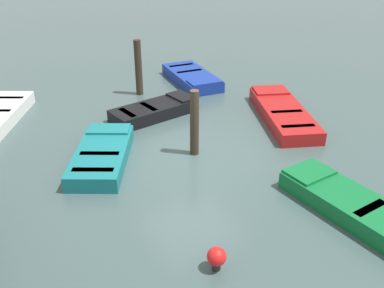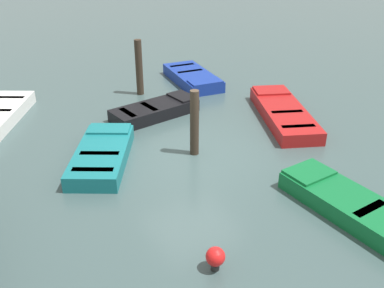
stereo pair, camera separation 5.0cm
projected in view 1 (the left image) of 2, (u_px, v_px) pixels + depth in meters
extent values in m
plane|color=#384C4C|center=(192.00, 155.00, 11.79)|extent=(80.00, 80.00, 0.00)
cube|color=#0F602D|center=(358.00, 209.00, 9.27)|extent=(3.64, 1.31, 0.40)
cube|color=orange|center=(359.00, 204.00, 9.21)|extent=(3.09, 1.03, 0.04)
cube|color=#0F602D|center=(310.00, 172.00, 10.20)|extent=(0.83, 1.07, 0.06)
cube|color=#B06E1E|center=(370.00, 208.00, 8.99)|extent=(0.24, 0.91, 0.04)
cube|color=#14666B|center=(102.00, 156.00, 11.36)|extent=(3.19, 2.65, 0.40)
cube|color=beige|center=(101.00, 151.00, 11.29)|extent=(2.67, 2.18, 0.04)
cube|color=#14666B|center=(109.00, 129.00, 12.27)|extent=(1.16, 1.33, 0.06)
cube|color=#9B9789|center=(99.00, 154.00, 11.08)|extent=(0.70, 0.96, 0.04)
cube|color=#9B9789|center=(93.00, 170.00, 10.35)|extent=(0.70, 0.96, 0.04)
cube|color=navy|center=(192.00, 78.00, 16.96)|extent=(3.24, 1.73, 0.40)
cube|color=silver|center=(192.00, 74.00, 16.89)|extent=(2.74, 1.38, 0.04)
cube|color=navy|center=(205.00, 81.00, 15.87)|extent=(0.84, 1.27, 0.06)
cube|color=#A4A49F|center=(189.00, 71.00, 17.06)|extent=(0.34, 1.05, 0.04)
cube|color=#A4A49F|center=(181.00, 66.00, 17.75)|extent=(0.34, 1.05, 0.04)
cube|color=black|center=(154.00, 111.00, 14.04)|extent=(1.42, 2.95, 0.40)
cube|color=gray|center=(154.00, 107.00, 13.97)|extent=(1.13, 2.50, 0.04)
cube|color=black|center=(182.00, 96.00, 14.54)|extent=(1.04, 0.74, 0.06)
cube|color=#776E5D|center=(149.00, 107.00, 13.84)|extent=(0.86, 0.30, 0.04)
cube|color=#776E5D|center=(127.00, 113.00, 13.41)|extent=(0.86, 0.30, 0.04)
cube|color=maroon|center=(283.00, 113.00, 13.83)|extent=(4.06, 2.77, 0.40)
cube|color=black|center=(284.00, 109.00, 13.76)|extent=(3.42, 2.27, 0.04)
cube|color=maroon|center=(271.00, 90.00, 15.06)|extent=(1.25, 1.39, 0.06)
cube|color=black|center=(287.00, 112.00, 13.49)|extent=(0.59, 0.98, 0.04)
cube|color=black|center=(298.00, 126.00, 12.54)|extent=(0.59, 0.98, 0.04)
cube|color=navy|center=(8.00, 98.00, 14.53)|extent=(0.71, 0.98, 0.04)
cylinder|color=#33281E|center=(138.00, 68.00, 15.47)|extent=(0.25, 0.25, 2.00)
cylinder|color=#33281E|center=(194.00, 123.00, 11.47)|extent=(0.24, 0.24, 1.82)
cylinder|color=#262626|center=(216.00, 267.00, 7.93)|extent=(0.16, 0.16, 0.12)
sphere|color=red|center=(217.00, 256.00, 7.82)|extent=(0.36, 0.36, 0.36)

